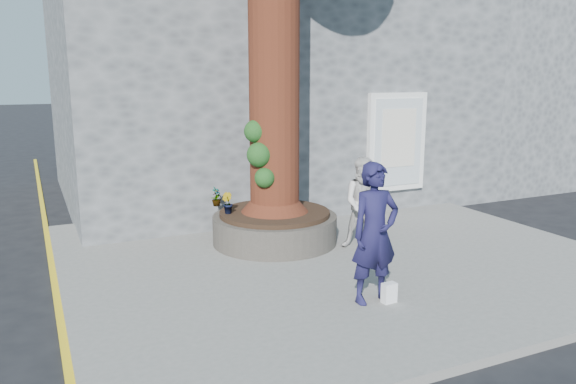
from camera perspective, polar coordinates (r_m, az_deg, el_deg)
name	(u,v)px	position (r m, az deg, el deg)	size (l,w,h in m)	color
ground	(280,292)	(8.55, -0.87, -10.10)	(120.00, 120.00, 0.00)	black
pavement	(334,255)	(10.01, 4.67, -6.44)	(9.00, 8.00, 0.12)	slate
yellow_line	(57,302)	(8.85, -22.38, -10.26)	(0.10, 30.00, 0.01)	yellow
stone_shop	(255,76)	(15.54, -3.38, 11.71)	(10.30, 8.30, 6.30)	#4F5154
neighbour_shop	(480,80)	(19.93, 18.93, 10.69)	(6.00, 8.00, 6.00)	#4F5154
planter	(275,227)	(10.46, -1.35, -3.58)	(2.30, 2.30, 0.60)	black
man	(375,233)	(7.69, 8.82, -4.17)	(0.71, 0.47, 1.95)	#17153A
woman	(365,203)	(10.09, 7.81, -1.14)	(0.80, 0.63, 1.65)	silver
shopping_bag	(389,293)	(7.95, 10.24, -10.04)	(0.20, 0.12, 0.28)	white
plant_a	(216,196)	(10.83, -7.30, -0.44)	(0.20, 0.13, 0.37)	gray
plant_b	(227,203)	(10.23, -6.19, -1.13)	(0.21, 0.20, 0.38)	gray
plant_c	(216,198)	(10.84, -7.29, -0.64)	(0.17, 0.17, 0.30)	gray
plant_d	(288,193)	(11.25, -0.04, -0.08)	(0.27, 0.24, 0.30)	gray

